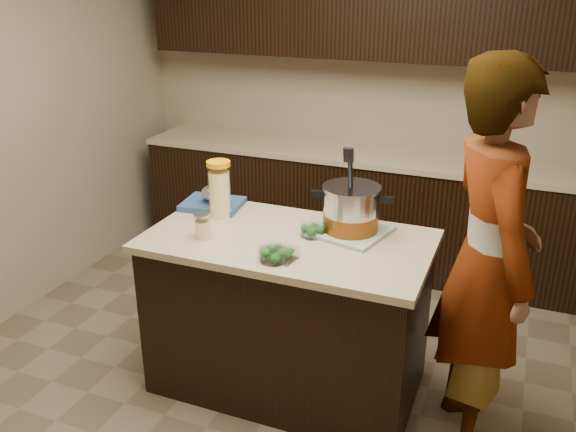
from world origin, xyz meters
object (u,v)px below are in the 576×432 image
object	(u,v)px
stock_pot	(351,211)
person	(487,263)
lemonade_pitcher	(220,191)
island	(288,313)

from	to	relation	value
stock_pot	person	bearing A→B (deg)	-22.50
stock_pot	lemonade_pitcher	size ratio (longest dim) A/B	1.36
stock_pot	person	distance (m)	0.73
island	stock_pot	xyz separation A→B (m)	(0.28, 0.18, 0.57)
person	lemonade_pitcher	bearing A→B (deg)	60.03
island	person	xyz separation A→B (m)	(0.98, -0.01, 0.49)
person	island	bearing A→B (deg)	65.02
island	lemonade_pitcher	world-z (taller)	lemonade_pitcher
island	lemonade_pitcher	distance (m)	0.76
lemonade_pitcher	person	distance (m)	1.45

